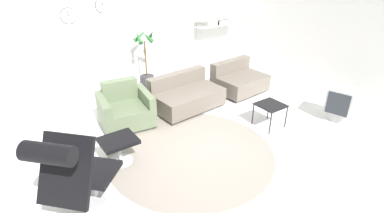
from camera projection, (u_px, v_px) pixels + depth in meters
name	position (u px, v px, depth m)	size (l,w,h in m)	color
ground_plane	(200.00, 144.00, 4.86)	(12.00, 12.00, 0.00)	white
wall_back	(118.00, 26.00, 6.43)	(12.00, 0.09, 2.80)	white
wall_right	(339.00, 31.00, 6.01)	(0.06, 12.00, 2.80)	white
round_rug	(191.00, 152.00, 4.66)	(2.57, 2.57, 0.01)	gray
lounge_chair	(72.00, 168.00, 3.19)	(1.08, 1.06, 1.20)	#BCBCC1
ottoman	(119.00, 144.00, 4.32)	(0.51, 0.43, 0.40)	#BCBCC1
armchair_red	(125.00, 110.00, 5.33)	(0.98, 0.92, 0.76)	silver
couch_low	(186.00, 96.00, 5.95)	(1.40, 0.94, 0.66)	black
couch_second	(239.00, 81.00, 6.68)	(1.13, 0.92, 0.66)	black
side_table	(271.00, 107.00, 5.24)	(0.45, 0.45, 0.42)	black
crt_television	(340.00, 102.00, 5.45)	(0.56, 0.55, 0.64)	#B7B7B7
potted_plant	(147.00, 69.00, 6.69)	(0.43, 0.44, 1.39)	#333338
shelf_unit	(216.00, 21.00, 7.60)	(1.17, 0.28, 1.96)	#BCBCC1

